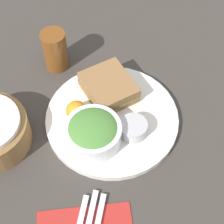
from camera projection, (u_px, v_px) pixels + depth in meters
name	position (u px, v px, depth m)	size (l,w,h in m)	color
ground_plane	(112.00, 120.00, 0.92)	(4.00, 4.00, 0.00)	#3D3833
plate	(112.00, 119.00, 0.91)	(0.32, 0.32, 0.02)	white
sandwich	(109.00, 87.00, 0.93)	(0.16, 0.15, 0.04)	olive
salad_bowl	(93.00, 132.00, 0.84)	(0.13, 0.13, 0.06)	white
dressing_cup	(133.00, 128.00, 0.87)	(0.07, 0.07, 0.03)	#B7B7BC
orange_wedge	(77.00, 111.00, 0.88)	(0.05, 0.05, 0.05)	orange
drink_glass	(55.00, 50.00, 0.97)	(0.06, 0.06, 0.11)	brown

